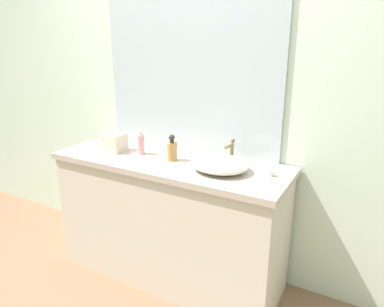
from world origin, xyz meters
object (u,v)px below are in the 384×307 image
lotion_bottle (172,150)px  tissue_box (114,141)px  soap_dispenser (141,143)px  sink_basin (220,164)px  candle_jar (271,173)px

lotion_bottle → tissue_box: bearing=-177.3°
soap_dispenser → sink_basin: bearing=-3.8°
soap_dispenser → candle_jar: (0.93, 0.03, -0.06)m
tissue_box → sink_basin: bearing=-0.5°
sink_basin → candle_jar: (0.30, 0.07, -0.03)m
sink_basin → candle_jar: bearing=13.1°
lotion_bottle → tissue_box: (-0.48, -0.02, -0.00)m
sink_basin → tissue_box: 0.84m
tissue_box → candle_jar: tissue_box is taller
candle_jar → sink_basin: bearing=-166.9°
sink_basin → soap_dispenser: size_ratio=2.02×
sink_basin → soap_dispenser: (-0.63, 0.04, 0.03)m
lotion_bottle → tissue_box: lotion_bottle is taller
tissue_box → candle_jar: (1.14, 0.06, -0.05)m
candle_jar → tissue_box: bearing=-176.9°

